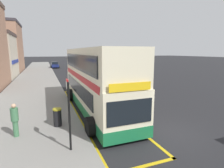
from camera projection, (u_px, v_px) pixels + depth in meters
ground_plane at (73, 71)px, 38.65m from camera, size 260.00×260.00×0.00m
pavement_near at (38, 72)px, 36.18m from camera, size 6.00×76.00×0.14m
double_decker_bus at (95, 82)px, 12.80m from camera, size 3.19×11.28×4.40m
bus_bay_markings at (94, 110)px, 13.04m from camera, size 2.86×14.17×0.01m
bus_stop_sign at (69, 110)px, 7.23m from camera, size 0.09×0.51×2.95m
parked_car_grey_distant at (89, 69)px, 36.24m from camera, size 2.09×4.20×1.62m
parked_car_teal_far at (83, 66)px, 42.77m from camera, size 2.09×4.20×1.62m
parked_car_navy_kerbside at (55, 65)px, 46.59m from camera, size 2.09×4.20×1.62m
pedestrian_waiting_near_sign at (15, 119)px, 8.50m from camera, size 0.34×0.34×1.64m
litter_bin at (57, 117)px, 9.80m from camera, size 0.47×0.47×0.99m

